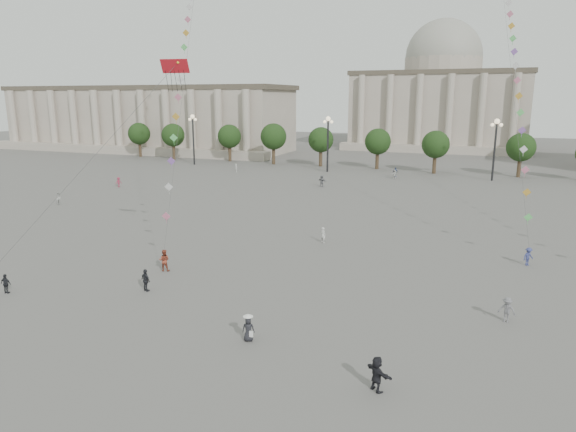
% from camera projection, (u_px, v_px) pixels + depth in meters
% --- Properties ---
extents(ground, '(360.00, 360.00, 0.00)m').
position_uv_depth(ground, '(225.00, 335.00, 31.34)').
color(ground, '#4E4B4A').
rests_on(ground, ground).
extents(hall_west, '(84.00, 26.22, 17.20)m').
position_uv_depth(hall_west, '(145.00, 119.00, 141.24)').
color(hall_west, '#A09586').
rests_on(hall_west, ground).
extents(hall_central, '(48.30, 34.30, 35.50)m').
position_uv_depth(hall_central, '(440.00, 97.00, 145.34)').
color(hall_central, '#A09586').
rests_on(hall_central, ground).
extents(tree_row, '(137.12, 5.12, 8.00)m').
position_uv_depth(tree_row, '(413.00, 143.00, 100.87)').
color(tree_row, '#34291A').
rests_on(tree_row, ground).
extents(lamp_post_far_west, '(2.00, 0.90, 10.65)m').
position_uv_depth(lamp_post_far_west, '(193.00, 130.00, 109.16)').
color(lamp_post_far_west, '#262628').
rests_on(lamp_post_far_west, ground).
extents(lamp_post_mid_west, '(2.00, 0.90, 10.65)m').
position_uv_depth(lamp_post_mid_west, '(328.00, 134.00, 98.50)').
color(lamp_post_mid_west, '#262628').
rests_on(lamp_post_mid_west, ground).
extents(lamp_post_mid_east, '(2.00, 0.90, 10.65)m').
position_uv_depth(lamp_post_mid_east, '(496.00, 138.00, 87.85)').
color(lamp_post_mid_east, '#262628').
rests_on(lamp_post_mid_east, ground).
extents(person_crowd_0, '(1.06, 1.02, 1.78)m').
position_uv_depth(person_crowd_0, '(395.00, 172.00, 93.34)').
color(person_crowd_0, '#37487D').
rests_on(person_crowd_0, ground).
extents(person_crowd_1, '(0.89, 0.99, 1.68)m').
position_uv_depth(person_crowd_1, '(59.00, 198.00, 69.39)').
color(person_crowd_1, '#B7B8B3').
rests_on(person_crowd_1, ground).
extents(person_crowd_2, '(1.00, 1.21, 1.62)m').
position_uv_depth(person_crowd_2, '(119.00, 182.00, 82.79)').
color(person_crowd_2, '#9B2A44').
rests_on(person_crowd_2, ground).
extents(person_crowd_3, '(1.69, 1.45, 1.83)m').
position_uv_depth(person_crowd_3, '(377.00, 374.00, 25.24)').
color(person_crowd_3, black).
rests_on(person_crowd_3, ground).
extents(person_crowd_4, '(1.47, 1.28, 1.60)m').
position_uv_depth(person_crowd_4, '(395.00, 174.00, 91.42)').
color(person_crowd_4, silver).
rests_on(person_crowd_4, ground).
extents(person_crowd_6, '(1.20, 0.84, 1.69)m').
position_uv_depth(person_crowd_6, '(507.00, 310.00, 33.03)').
color(person_crowd_6, slate).
rests_on(person_crowd_6, ground).
extents(person_crowd_10, '(0.68, 0.70, 1.62)m').
position_uv_depth(person_crowd_10, '(236.00, 168.00, 99.59)').
color(person_crowd_10, silver).
rests_on(person_crowd_10, ground).
extents(person_crowd_12, '(1.81, 1.30, 1.89)m').
position_uv_depth(person_crowd_12, '(322.00, 181.00, 83.22)').
color(person_crowd_12, slate).
rests_on(person_crowd_12, ground).
extents(person_crowd_13, '(0.68, 0.59, 1.58)m').
position_uv_depth(person_crowd_13, '(323.00, 235.00, 51.20)').
color(person_crowd_13, silver).
rests_on(person_crowd_13, ground).
extents(tourist_1, '(1.10, 0.76, 1.73)m').
position_uv_depth(tourist_1, '(146.00, 280.00, 38.30)').
color(tourist_1, black).
rests_on(tourist_1, ground).
extents(tourist_4, '(0.90, 0.44, 1.49)m').
position_uv_depth(tourist_4, '(6.00, 284.00, 37.92)').
color(tourist_4, black).
rests_on(tourist_4, ground).
extents(kite_flyer_0, '(1.08, 0.95, 1.85)m').
position_uv_depth(kite_flyer_0, '(164.00, 260.00, 42.81)').
color(kite_flyer_0, brown).
rests_on(kite_flyer_0, ground).
extents(kite_flyer_1, '(1.16, 1.15, 1.60)m').
position_uv_depth(kite_flyer_1, '(528.00, 257.00, 44.22)').
color(kite_flyer_1, navy).
rests_on(kite_flyer_1, ground).
extents(hat_person, '(0.84, 0.66, 1.69)m').
position_uv_depth(hat_person, '(248.00, 328.00, 30.47)').
color(hat_person, black).
rests_on(hat_person, ground).
extents(dragon_kite, '(3.01, 9.82, 24.24)m').
position_uv_depth(dragon_kite, '(173.00, 78.00, 38.94)').
color(dragon_kite, '#AE121C').
rests_on(dragon_kite, ground).
extents(kite_train_west, '(19.21, 41.37, 63.50)m').
position_uv_depth(kite_train_west, '(191.00, 2.00, 60.99)').
color(kite_train_west, '#3F3F3F').
rests_on(kite_train_west, ground).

